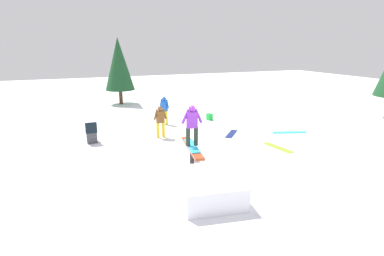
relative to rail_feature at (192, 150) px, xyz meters
The scene contains 12 objects.
ground_plane 0.61m from the rail_feature, ahead, with size 60.00×60.00×0.00m, color white.
rail_feature is the anchor object (origin of this frame).
snow_kicker_ramp 2.05m from the rail_feature, behind, with size 1.80×1.50×0.60m, color white.
main_rider_on_rail 0.76m from the rail_feature, ahead, with size 1.35×0.67×1.32m.
bystander_blue 5.69m from the rail_feature, ahead, with size 0.47×0.42×1.37m.
bystander_brown 3.53m from the rail_feature, ahead, with size 0.21×0.59×1.36m.
loose_snowboard_navy 4.19m from the rail_feature, 46.52° to the right, with size 1.29×0.28×0.02m, color navy.
loose_snowboard_lime 3.86m from the rail_feature, 81.57° to the right, with size 1.33×0.28×0.02m, color #92DC29.
loose_snowboard_cyan 5.95m from the rail_feature, 69.41° to the right, with size 1.54×0.28×0.02m, color #29B8D7.
folding_chair 4.76m from the rail_feature, 36.09° to the left, with size 0.44×0.44×0.88m.
backpack_on_snow 6.42m from the rail_feature, 29.90° to the right, with size 0.30×0.22×0.34m, color green.
pine_tree_near 11.99m from the rail_feature, ahead, with size 1.89×1.89×4.30m.
Camera 1 is at (-8.29, 3.29, 3.79)m, focal length 28.00 mm.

